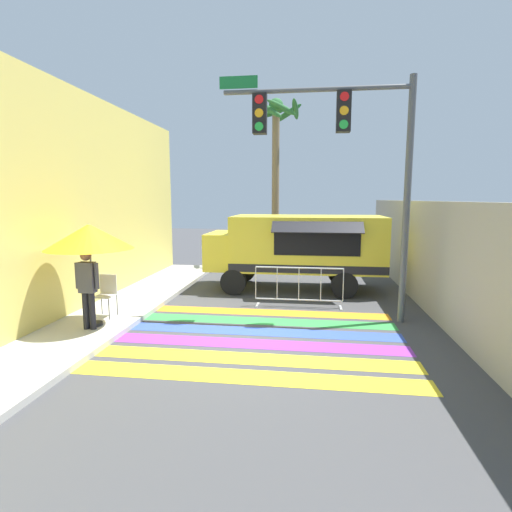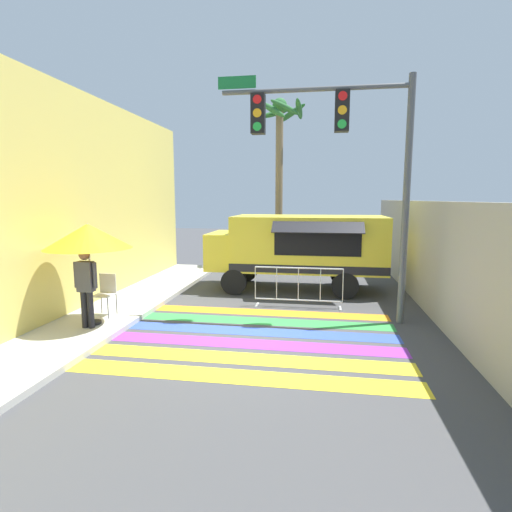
{
  "view_description": "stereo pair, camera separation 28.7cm",
  "coord_description": "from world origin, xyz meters",
  "views": [
    {
      "loc": [
        1.18,
        -8.18,
        2.92
      ],
      "look_at": [
        -0.33,
        2.93,
        1.31
      ],
      "focal_mm": 28.0,
      "sensor_mm": 36.0,
      "label": 1
    },
    {
      "loc": [
        1.47,
        -8.14,
        2.92
      ],
      "look_at": [
        -0.33,
        2.93,
        1.31
      ],
      "focal_mm": 28.0,
      "sensor_mm": 36.0,
      "label": 2
    }
  ],
  "objects": [
    {
      "name": "ground_plane",
      "position": [
        0.0,
        0.0,
        0.0
      ],
      "size": [
        60.0,
        60.0,
        0.0
      ],
      "primitive_type": "plane",
      "color": "#424244"
    },
    {
      "name": "sidewalk_left",
      "position": [
        -4.97,
        0.0,
        0.06
      ],
      "size": [
        4.4,
        16.0,
        0.12
      ],
      "color": "#B7B5AD",
      "rests_on": "ground_plane"
    },
    {
      "name": "building_left_facade",
      "position": [
        -4.73,
        0.0,
        2.82
      ],
      "size": [
        0.25,
        16.0,
        5.65
      ],
      "color": "#E5D166",
      "rests_on": "ground_plane"
    },
    {
      "name": "concrete_wall_right",
      "position": [
        4.29,
        3.0,
        1.43
      ],
      "size": [
        0.2,
        16.0,
        2.86
      ],
      "color": "#A39E93",
      "rests_on": "ground_plane"
    },
    {
      "name": "crosswalk_painted",
      "position": [
        0.0,
        -0.12,
        0.0
      ],
      "size": [
        6.4,
        4.36,
        0.01
      ],
      "color": "yellow",
      "rests_on": "ground_plane"
    },
    {
      "name": "food_truck",
      "position": [
        0.68,
        4.59,
        1.45
      ],
      "size": [
        5.55,
        2.67,
        2.38
      ],
      "color": "yellow",
      "rests_on": "ground_plane"
    },
    {
      "name": "traffic_signal_pole",
      "position": [
        1.91,
        1.44,
        4.15
      ],
      "size": [
        4.44,
        0.29,
        5.74
      ],
      "color": "#515456",
      "rests_on": "ground_plane"
    },
    {
      "name": "patio_umbrella",
      "position": [
        -3.55,
        -0.15,
        2.1
      ],
      "size": [
        1.86,
        1.86,
        2.26
      ],
      "color": "black",
      "rests_on": "sidewalk_left"
    },
    {
      "name": "folding_chair",
      "position": [
        -3.62,
        0.57,
        0.73
      ],
      "size": [
        0.42,
        0.42,
        1.0
      ],
      "rotation": [
        0.0,
        0.0,
        0.25
      ],
      "color": "#4C4C51",
      "rests_on": "sidewalk_left"
    },
    {
      "name": "vendor_person",
      "position": [
        -3.5,
        -0.41,
        1.11
      ],
      "size": [
        0.53,
        0.23,
        1.73
      ],
      "rotation": [
        0.0,
        0.0,
        -0.02
      ],
      "color": "black",
      "rests_on": "sidewalk_left"
    },
    {
      "name": "barricade_front",
      "position": [
        0.91,
        2.44,
        0.55
      ],
      "size": [
        2.38,
        0.44,
        1.1
      ],
      "color": "#B7BABF",
      "rests_on": "ground_plane"
    },
    {
      "name": "palm_tree",
      "position": [
        -0.3,
        8.92,
        5.04
      ],
      "size": [
        2.16,
        2.14,
        7.02
      ],
      "color": "#7A664C",
      "rests_on": "ground_plane"
    }
  ]
}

